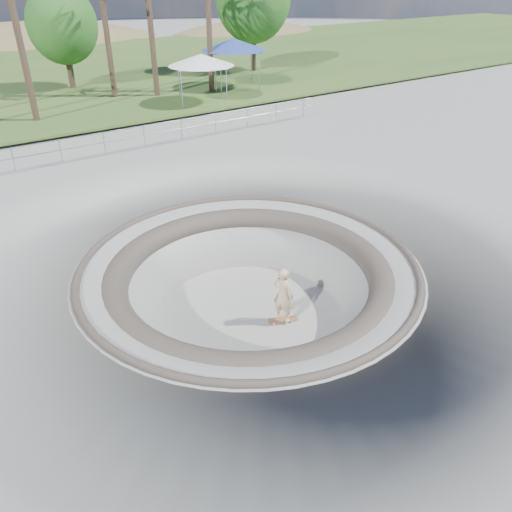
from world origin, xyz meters
The scene contains 10 objects.
ground centered at (0.00, 0.00, 0.00)m, with size 180.00×180.00×0.00m, color #969792.
skate_bowl centered at (0.00, 0.00, -1.83)m, with size 14.00×14.00×4.10m.
grass_strip centered at (0.00, 34.00, 0.22)m, with size 180.00×36.00×0.12m.
distant_hills centered at (3.78, 57.17, -7.02)m, with size 103.20×45.00×28.60m.
safety_railing centered at (0.00, 12.00, 0.69)m, with size 25.00×0.06×1.03m.
skateboard centered at (0.67, -0.87, -1.83)m, with size 0.92×0.59×0.09m.
skater centered at (0.67, -0.87, -0.88)m, with size 0.68×0.45×1.86m, color beige.
canopy_white centered at (8.65, 18.00, 2.84)m, with size 5.29×5.29×2.93m.
canopy_blue centered at (12.93, 20.90, 3.14)m, with size 5.89×5.89×3.26m.
bushy_tree_mid centered at (3.24, 27.43, 4.40)m, with size 4.74×4.30×6.83m.
Camera 1 is at (-7.16, -10.69, 7.72)m, focal length 35.00 mm.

